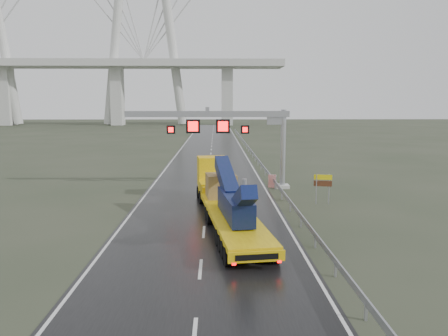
{
  "coord_description": "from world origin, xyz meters",
  "views": [
    {
      "loc": [
        0.73,
        -21.6,
        7.7
      ],
      "look_at": [
        1.32,
        8.98,
        3.2
      ],
      "focal_mm": 35.0,
      "sensor_mm": 36.0,
      "label": 1
    }
  ],
  "objects_px": {
    "sign_gantry": "(231,127)",
    "exit_sign_pair": "(323,183)",
    "striped_barrier": "(272,181)",
    "heavy_haul_truck": "(223,194)"
  },
  "relations": [
    {
      "from": "exit_sign_pair",
      "to": "heavy_haul_truck",
      "type": "bearing_deg",
      "value": -142.74
    },
    {
      "from": "sign_gantry",
      "to": "striped_barrier",
      "type": "distance_m",
      "value": 6.37
    },
    {
      "from": "exit_sign_pair",
      "to": "striped_barrier",
      "type": "bearing_deg",
      "value": 125.24
    },
    {
      "from": "sign_gantry",
      "to": "striped_barrier",
      "type": "xyz_separation_m",
      "value": [
        3.9,
        0.29,
        -5.03
      ]
    },
    {
      "from": "sign_gantry",
      "to": "heavy_haul_truck",
      "type": "distance_m",
      "value": 11.1
    },
    {
      "from": "exit_sign_pair",
      "to": "striped_barrier",
      "type": "relative_size",
      "value": 2.01
    },
    {
      "from": "heavy_haul_truck",
      "to": "exit_sign_pair",
      "type": "height_order",
      "value": "heavy_haul_truck"
    },
    {
      "from": "sign_gantry",
      "to": "exit_sign_pair",
      "type": "relative_size",
      "value": 6.33
    },
    {
      "from": "striped_barrier",
      "to": "sign_gantry",
      "type": "bearing_deg",
      "value": -158.39
    },
    {
      "from": "sign_gantry",
      "to": "striped_barrier",
      "type": "height_order",
      "value": "sign_gantry"
    }
  ]
}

